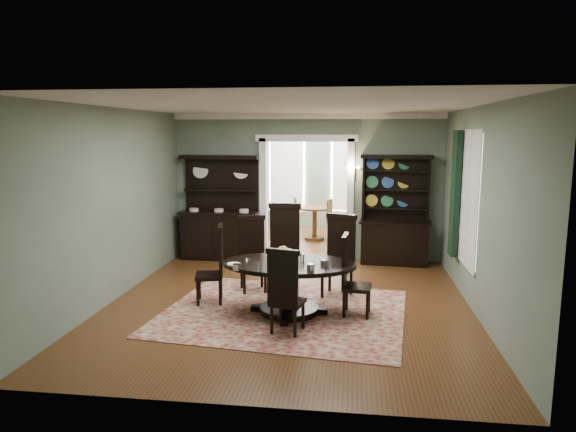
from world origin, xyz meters
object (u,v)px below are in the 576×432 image
(dining_table, at_px, (289,278))
(welsh_dresser, at_px, (395,225))
(sideboard, at_px, (220,223))
(parlor_table, at_px, (315,218))

(dining_table, bearing_deg, welsh_dresser, 61.84)
(dining_table, distance_m, sideboard, 3.64)
(dining_table, height_order, parlor_table, parlor_table)
(parlor_table, bearing_deg, welsh_dresser, -50.16)
(dining_table, bearing_deg, sideboard, 121.26)
(sideboard, bearing_deg, welsh_dresser, 1.99)
(sideboard, bearing_deg, parlor_table, 51.22)
(welsh_dresser, bearing_deg, dining_table, -114.05)
(welsh_dresser, relative_size, parlor_table, 2.48)
(welsh_dresser, xyz_separation_m, parlor_table, (-1.76, 2.11, -0.26))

